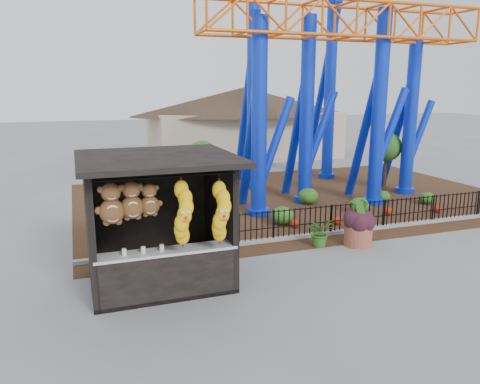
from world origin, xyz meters
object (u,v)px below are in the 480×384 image
object	(u,v)px
potted_plant	(320,232)
terracotta_planter	(358,235)
roller_coaster	(322,41)
prize_booth	(159,224)

from	to	relation	value
potted_plant	terracotta_planter	bearing A→B (deg)	-24.97
terracotta_planter	roller_coaster	bearing A→B (deg)	72.02
prize_booth	roller_coaster	size ratio (longest dim) A/B	0.32
prize_booth	terracotta_planter	bearing A→B (deg)	9.19
prize_booth	terracotta_planter	distance (m)	6.28
prize_booth	roller_coaster	bearing A→B (deg)	42.03
roller_coaster	terracotta_planter	bearing A→B (deg)	-107.98
terracotta_planter	potted_plant	xyz separation A→B (m)	(-1.12, 0.31, 0.11)
terracotta_planter	potted_plant	size ratio (longest dim) A/B	0.96
terracotta_planter	prize_booth	bearing A→B (deg)	-170.81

